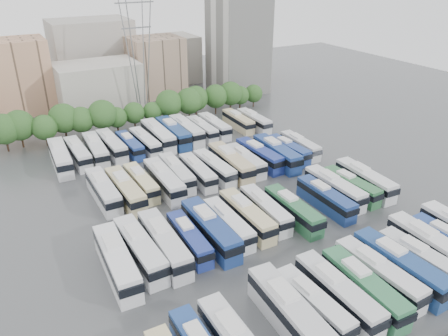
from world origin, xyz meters
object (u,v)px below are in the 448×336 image
bus_r1_s6 (247,215)px  bus_r1_s10 (326,198)px  bus_r0_s4 (291,315)px  bus_r0_s8 (378,274)px  electricity_pylon (137,39)px  bus_r3_s10 (214,126)px  bus_r1_s5 (228,224)px  bus_r1_s13 (365,180)px  bus_r2_s1 (103,191)px  bus_r1_s8 (293,210)px  bus_r1_s11 (335,188)px  bus_r0_s10 (422,261)px  bus_r3_s0 (60,157)px  bus_r3_s3 (112,145)px  bus_r2_s10 (259,155)px  bus_r3_s12 (238,121)px  bus_r3_s8 (186,130)px  bus_r2_s9 (245,160)px  bus_r3_s6 (158,135)px  bus_r1_s12 (351,186)px  bus_r2_s6 (198,172)px  bus_r3_s7 (173,133)px  bus_r2_s11 (277,153)px  bus_r0_s9 (400,266)px  bus_r3_s5 (145,142)px  bus_r1_s0 (117,261)px  bus_r1_s4 (210,229)px  bus_r2_s5 (177,173)px  bus_r2_s7 (214,168)px  bus_r3_s1 (78,153)px  bus_r3_s13 (254,121)px  bus_r2_s12 (288,150)px  bus_r3_s4 (130,145)px  bus_r0_s7 (364,287)px  bus_r2_s2 (125,190)px  bus_r1_s3 (189,238)px  bus_r2_s8 (231,162)px  bus_r3_s2 (96,149)px  bus_r1_s2 (164,243)px  bus_r3_s9 (202,129)px  bus_r0_s11 (431,246)px  bus_r0_s5 (313,304)px  bus_r0_s6 (338,293)px  bus_r1_s1 (140,249)px

bus_r1_s6 → bus_r1_s10: (13.45, -1.57, -0.09)m
bus_r0_s4 → bus_r0_s8: bearing=4.7°
electricity_pylon → bus_r3_s10: electricity_pylon is taller
bus_r1_s6 → bus_r1_s5: bearing=-172.5°
bus_r1_s13 → bus_r2_s1: bus_r2_s1 is taller
bus_r1_s8 → bus_r1_s11: size_ratio=0.97×
bus_r0_s10 → bus_r3_s0: 62.87m
bus_r1_s13 → bus_r3_s3: bus_r3_s3 is taller
bus_r2_s10 → bus_r3_s12: (6.53, 18.81, -0.17)m
bus_r3_s3 → bus_r3_s8: bus_r3_s8 is taller
bus_r0_s8 → bus_r2_s9: (3.15, 35.10, -0.14)m
bus_r3_s12 → bus_r3_s6: bearing=-177.8°
bus_r1_s13 → bus_r2_s1: 43.21m
bus_r1_s12 → bus_r2_s6: 26.01m
bus_r1_s12 → bus_r3_s7: bearing=112.4°
bus_r2_s11 → bus_r0_s9: bearing=-98.2°
bus_r1_s13 → bus_r3_s5: bearing=130.9°
bus_r3_s3 → bus_r3_s6: (9.94, 0.18, 0.15)m
bus_r1_s0 → bus_r1_s4: 13.23m
bus_r3_s5 → bus_r0_s10: bearing=-74.9°
bus_r2_s5 → bus_r2_s7: bearing=-9.0°
bus_r3_s1 → bus_r3_s7: 19.98m
bus_r0_s8 → bus_r3_s13: bearing=71.2°
bus_r1_s11 → bus_r2_s12: size_ratio=1.10×
bus_r3_s4 → bus_r3_s8: size_ratio=0.84×
bus_r1_s4 → bus_r2_s1: (-9.82, 18.22, -0.10)m
bus_r0_s7 → bus_r2_s2: bearing=118.2°
bus_r1_s3 → bus_r2_s6: size_ratio=0.96×
bus_r1_s5 → bus_r2_s8: bearing=59.6°
bus_r3_s2 → bus_r2_s9: bearing=-35.9°
bus_r3_s8 → bus_r2_s5: bearing=-119.1°
bus_r1_s10 → bus_r1_s12: bearing=11.0°
bus_r0_s9 → bus_r3_s0: bearing=117.7°
bus_r1_s12 → bus_r3_s0: 52.53m
bus_r1_s2 → bus_r3_s9: (23.38, 35.95, -0.29)m
bus_r1_s5 → bus_r1_s11: 20.14m
bus_r1_s11 → bus_r3_s5: bus_r1_s11 is taller
bus_r0_s4 → bus_r0_s11: bearing=5.2°
bus_r3_s5 → bus_r2_s7: bearing=-71.1°
bus_r1_s13 → bus_r3_s4: (-29.72, 34.21, -0.22)m
bus_r1_s6 → bus_r2_s7: 16.87m
bus_r1_s11 → bus_r0_s7: bearing=-124.0°
bus_r0_s5 → bus_r3_s10: bus_r3_s10 is taller
bus_r3_s1 → bus_r3_s9: size_ratio=1.06×
bus_r1_s3 → bus_r3_s2: (-3.44, 35.55, 0.27)m
bus_r0_s5 → bus_r2_s8: 36.45m
bus_r0_s5 → bus_r0_s11: (19.79, 0.53, 0.27)m
bus_r0_s6 → bus_r1_s1: size_ratio=0.96×
bus_r1_s1 → bus_r1_s10: bearing=-3.8°
bus_r2_s9 → bus_r3_s6: 21.31m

